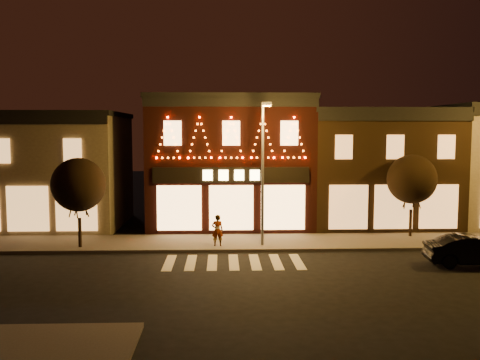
{
  "coord_description": "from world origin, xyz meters",
  "views": [
    {
      "loc": [
        -0.54,
        -19.95,
        6.13
      ],
      "look_at": [
        0.3,
        4.0,
        3.87
      ],
      "focal_mm": 39.1,
      "sensor_mm": 36.0,
      "label": 1
    }
  ],
  "objects": [
    {
      "name": "building_right_a",
      "position": [
        9.5,
        13.99,
        3.76
      ],
      "size": [
        9.2,
        8.28,
        7.5
      ],
      "color": "#322111",
      "rests_on": "ground"
    },
    {
      "name": "tree_right",
      "position": [
        10.2,
        9.07,
        3.41
      ],
      "size": [
        2.78,
        2.78,
        4.65
      ],
      "rotation": [
        0.0,
        0.0,
        -0.02
      ],
      "color": "black",
      "rests_on": "sidewalk_far"
    },
    {
      "name": "streetlamp_mid",
      "position": [
        1.59,
        6.81,
        4.51
      ],
      "size": [
        0.48,
        1.7,
        7.43
      ],
      "rotation": [
        0.0,
        0.0,
        -0.05
      ],
      "color": "#59595E",
      "rests_on": "sidewalk_far"
    },
    {
      "name": "pedestrian",
      "position": [
        -0.78,
        6.87,
        0.97
      ],
      "size": [
        0.64,
        0.46,
        1.64
      ],
      "primitive_type": "imported",
      "rotation": [
        0.0,
        0.0,
        3.26
      ],
      "color": "gray",
      "rests_on": "sidewalk_far"
    },
    {
      "name": "tree_left",
      "position": [
        -7.88,
        6.87,
        3.38
      ],
      "size": [
        2.76,
        2.76,
        4.61
      ],
      "rotation": [
        0.0,
        0.0,
        0.05
      ],
      "color": "black",
      "rests_on": "sidewalk_far"
    },
    {
      "name": "building_pulp",
      "position": [
        0.0,
        13.98,
        4.16
      ],
      "size": [
        10.2,
        8.34,
        8.3
      ],
      "color": "black",
      "rests_on": "ground"
    },
    {
      "name": "building_left",
      "position": [
        -13.0,
        13.99,
        3.66
      ],
      "size": [
        12.2,
        8.28,
        7.3
      ],
      "color": "#6E624E",
      "rests_on": "ground"
    },
    {
      "name": "sidewalk_far",
      "position": [
        2.0,
        8.0,
        0.07
      ],
      "size": [
        44.0,
        4.0,
        0.15
      ],
      "primitive_type": "cube",
      "color": "#47423D",
      "rests_on": "ground"
    },
    {
      "name": "ground",
      "position": [
        0.0,
        0.0,
        0.0
      ],
      "size": [
        120.0,
        120.0,
        0.0
      ],
      "primitive_type": "plane",
      "color": "black",
      "rests_on": "ground"
    },
    {
      "name": "dark_sedan",
      "position": [
        10.91,
        3.03,
        0.69
      ],
      "size": [
        4.31,
        1.79,
        1.39
      ],
      "primitive_type": "imported",
      "rotation": [
        0.0,
        0.0,
        1.49
      ],
      "color": "black",
      "rests_on": "ground"
    }
  ]
}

